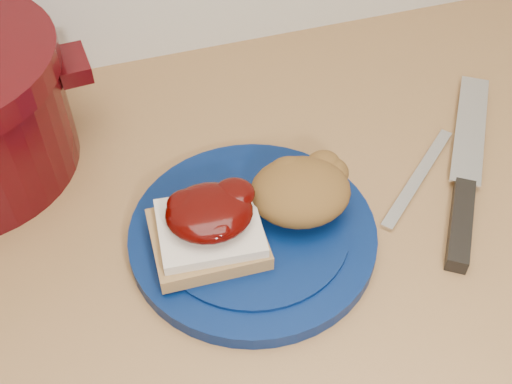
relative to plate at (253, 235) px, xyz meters
name	(u,v)px	position (x,y,z in m)	size (l,w,h in m)	color
plate	(253,235)	(0.00, 0.00, 0.00)	(0.26, 0.26, 0.02)	#041540
sandwich	(209,226)	(-0.05, -0.01, 0.04)	(0.11, 0.10, 0.05)	olive
stuffing_mound	(300,192)	(0.05, 0.01, 0.04)	(0.10, 0.09, 0.05)	brown
chef_knife	(464,195)	(0.24, -0.02, 0.00)	(0.20, 0.28, 0.02)	black
butter_knife	(419,177)	(0.21, 0.03, 0.00)	(0.18, 0.01, 0.00)	silver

